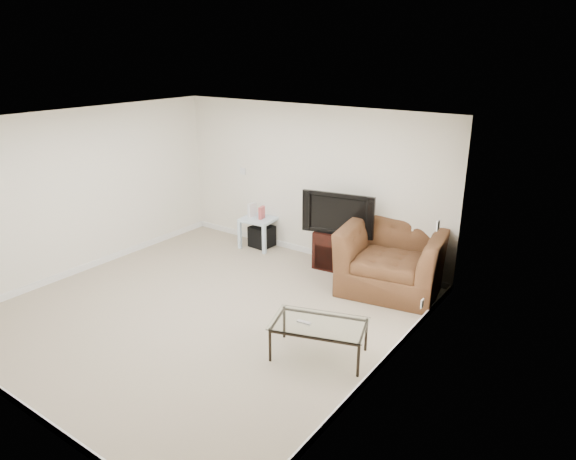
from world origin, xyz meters
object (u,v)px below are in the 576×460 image
Objects in this scene: tv_stand at (339,250)px; recliner at (393,248)px; subwoofer at (262,236)px; television at (340,212)px; coffee_table at (319,340)px; side_table at (260,232)px.

recliner is at bearing -19.37° from tv_stand.
subwoofer is (-1.58, 0.03, -0.11)m from tv_stand.
television is 2.94× the size of subwoofer.
television is at bearing 158.60° from recliner.
recliner reaches higher than coffee_table.
recliner reaches higher than tv_stand.
subwoofer is at bearing 39.46° from side_table.
side_table is (-1.62, 0.03, -0.67)m from television.
subwoofer is (-1.59, 0.06, -0.75)m from television.
side_table is 0.39× the size of recliner.
tv_stand is at bearing 85.66° from television.
tv_stand is at bearing 114.68° from coffee_table.
tv_stand reaches higher than coffee_table.
subwoofer is (0.03, 0.03, -0.08)m from side_table.
subwoofer is 0.34× the size of coffee_table.
recliner is (2.58, -0.26, 0.44)m from subwoofer.
television is at bearing -2.01° from subwoofer.
television is 2.62m from coffee_table.
side_table is (-1.61, 0.00, -0.04)m from tv_stand.
recliner is (0.99, -0.20, -0.31)m from television.
side_table is at bearing 139.16° from coffee_table.
subwoofer is 0.25× the size of recliner.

